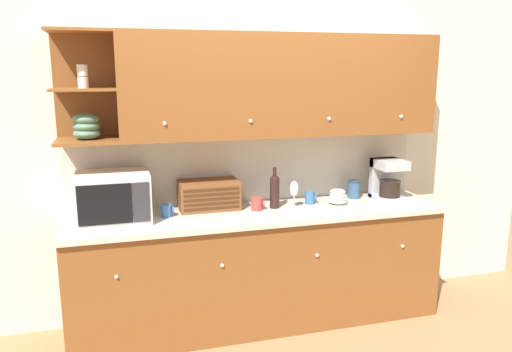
{
  "coord_description": "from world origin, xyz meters",
  "views": [
    {
      "loc": [
        -1.0,
        -3.76,
        1.94
      ],
      "look_at": [
        0.0,
        -0.21,
        1.15
      ],
      "focal_mm": 35.0,
      "sensor_mm": 36.0,
      "label": 1
    }
  ],
  "objects_px": {
    "microwave": "(114,197)",
    "wine_bottle": "(275,190)",
    "wine_glass": "(294,190)",
    "bowl_stack_on_counter": "(338,197)",
    "bread_box": "(209,195)",
    "mug_patterned_third": "(257,204)",
    "coffee_maker": "(387,179)",
    "mug": "(310,198)",
    "mug_blue_second": "(167,210)",
    "storage_canister": "(354,189)"
  },
  "relations": [
    {
      "from": "microwave",
      "to": "wine_bottle",
      "type": "distance_m",
      "value": 1.18
    },
    {
      "from": "wine_glass",
      "to": "bowl_stack_on_counter",
      "type": "height_order",
      "value": "wine_glass"
    },
    {
      "from": "bread_box",
      "to": "wine_bottle",
      "type": "height_order",
      "value": "wine_bottle"
    },
    {
      "from": "microwave",
      "to": "mug_patterned_third",
      "type": "height_order",
      "value": "microwave"
    },
    {
      "from": "bread_box",
      "to": "wine_bottle",
      "type": "xyz_separation_m",
      "value": [
        0.49,
        -0.11,
        0.03
      ]
    },
    {
      "from": "mug_patterned_third",
      "to": "coffee_maker",
      "type": "height_order",
      "value": "coffee_maker"
    },
    {
      "from": "wine_bottle",
      "to": "mug",
      "type": "distance_m",
      "value": 0.32
    },
    {
      "from": "bread_box",
      "to": "wine_glass",
      "type": "xyz_separation_m",
      "value": [
        0.64,
        -0.14,
        0.03
      ]
    },
    {
      "from": "wine_glass",
      "to": "mug",
      "type": "bearing_deg",
      "value": 22.92
    },
    {
      "from": "mug_patterned_third",
      "to": "wine_glass",
      "type": "relative_size",
      "value": 0.46
    },
    {
      "from": "wine_bottle",
      "to": "wine_glass",
      "type": "bearing_deg",
      "value": -11.89
    },
    {
      "from": "bread_box",
      "to": "mug",
      "type": "xyz_separation_m",
      "value": [
        0.8,
        -0.07,
        -0.06
      ]
    },
    {
      "from": "wine_glass",
      "to": "bowl_stack_on_counter",
      "type": "bearing_deg",
      "value": 1.36
    },
    {
      "from": "wine_bottle",
      "to": "bowl_stack_on_counter",
      "type": "distance_m",
      "value": 0.52
    },
    {
      "from": "bread_box",
      "to": "bowl_stack_on_counter",
      "type": "distance_m",
      "value": 1.02
    },
    {
      "from": "mug",
      "to": "mug_patterned_third",
      "type": "bearing_deg",
      "value": -172.36
    },
    {
      "from": "wine_bottle",
      "to": "mug",
      "type": "bearing_deg",
      "value": 6.9
    },
    {
      "from": "microwave",
      "to": "wine_glass",
      "type": "distance_m",
      "value": 1.33
    },
    {
      "from": "mug_blue_second",
      "to": "wine_glass",
      "type": "distance_m",
      "value": 0.97
    },
    {
      "from": "wine_bottle",
      "to": "coffee_maker",
      "type": "height_order",
      "value": "coffee_maker"
    },
    {
      "from": "mug_patterned_third",
      "to": "coffee_maker",
      "type": "relative_size",
      "value": 0.29
    },
    {
      "from": "wine_bottle",
      "to": "microwave",
      "type": "bearing_deg",
      "value": -179.71
    },
    {
      "from": "mug",
      "to": "bowl_stack_on_counter",
      "type": "relative_size",
      "value": 0.64
    },
    {
      "from": "microwave",
      "to": "bread_box",
      "type": "distance_m",
      "value": 0.7
    },
    {
      "from": "mug",
      "to": "bowl_stack_on_counter",
      "type": "distance_m",
      "value": 0.22
    },
    {
      "from": "wine_glass",
      "to": "mug",
      "type": "distance_m",
      "value": 0.2
    },
    {
      "from": "storage_canister",
      "to": "coffee_maker",
      "type": "relative_size",
      "value": 0.44
    },
    {
      "from": "mug_patterned_third",
      "to": "bowl_stack_on_counter",
      "type": "xyz_separation_m",
      "value": [
        0.66,
        0.0,
        0.01
      ]
    },
    {
      "from": "microwave",
      "to": "mug",
      "type": "bearing_deg",
      "value": 1.67
    },
    {
      "from": "microwave",
      "to": "mug_patterned_third",
      "type": "bearing_deg",
      "value": -0.97
    },
    {
      "from": "mug_patterned_third",
      "to": "wine_glass",
      "type": "height_order",
      "value": "wine_glass"
    },
    {
      "from": "mug_blue_second",
      "to": "wine_bottle",
      "type": "relative_size",
      "value": 0.3
    },
    {
      "from": "wine_bottle",
      "to": "coffee_maker",
      "type": "distance_m",
      "value": 0.97
    },
    {
      "from": "wine_glass",
      "to": "bowl_stack_on_counter",
      "type": "xyz_separation_m",
      "value": [
        0.37,
        0.01,
        -0.08
      ]
    },
    {
      "from": "mug_blue_second",
      "to": "bread_box",
      "type": "bearing_deg",
      "value": 20.18
    },
    {
      "from": "storage_canister",
      "to": "microwave",
      "type": "bearing_deg",
      "value": -176.63
    },
    {
      "from": "microwave",
      "to": "bowl_stack_on_counter",
      "type": "height_order",
      "value": "microwave"
    },
    {
      "from": "mug_blue_second",
      "to": "coffee_maker",
      "type": "distance_m",
      "value": 1.79
    },
    {
      "from": "mug_patterned_third",
      "to": "mug",
      "type": "relative_size",
      "value": 0.99
    },
    {
      "from": "microwave",
      "to": "bowl_stack_on_counter",
      "type": "bearing_deg",
      "value": -0.55
    },
    {
      "from": "bread_box",
      "to": "mug",
      "type": "height_order",
      "value": "bread_box"
    },
    {
      "from": "mug",
      "to": "microwave",
      "type": "bearing_deg",
      "value": -178.33
    },
    {
      "from": "microwave",
      "to": "coffee_maker",
      "type": "xyz_separation_m",
      "value": [
        2.15,
        0.02,
        -0.0
      ]
    },
    {
      "from": "wine_bottle",
      "to": "wine_glass",
      "type": "xyz_separation_m",
      "value": [
        0.15,
        -0.03,
        -0.0
      ]
    },
    {
      "from": "mug_blue_second",
      "to": "bowl_stack_on_counter",
      "type": "distance_m",
      "value": 1.33
    },
    {
      "from": "mug",
      "to": "coffee_maker",
      "type": "xyz_separation_m",
      "value": [
        0.66,
        -0.02,
        0.12
      ]
    },
    {
      "from": "mug_blue_second",
      "to": "bowl_stack_on_counter",
      "type": "height_order",
      "value": "bowl_stack_on_counter"
    },
    {
      "from": "bread_box",
      "to": "wine_glass",
      "type": "distance_m",
      "value": 0.65
    },
    {
      "from": "bread_box",
      "to": "storage_canister",
      "type": "relative_size",
      "value": 3.12
    },
    {
      "from": "microwave",
      "to": "wine_glass",
      "type": "height_order",
      "value": "microwave"
    }
  ]
}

